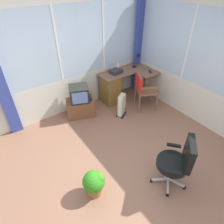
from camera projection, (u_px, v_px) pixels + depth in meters
name	position (u px, v px, depth m)	size (l,w,h in m)	color
ground	(123.00, 172.00, 3.46)	(5.52, 5.53, 0.06)	#8B6049
north_window_panel	(60.00, 62.00, 4.18)	(4.52, 0.07, 2.55)	silver
east_window_panel	(218.00, 73.00, 3.75)	(0.07, 4.53, 2.55)	silver
curtain_corner	(138.00, 47.00, 5.13)	(0.23, 0.07, 2.45)	#344497
desk	(113.00, 87.00, 5.03)	(1.37, 0.90, 0.77)	brown
desk_lamp	(138.00, 58.00, 5.05)	(0.23, 0.20, 0.38)	black
tv_remote	(150.00, 72.00, 4.94)	(0.04, 0.15, 0.02)	black
spray_bottle	(118.00, 67.00, 4.95)	(0.06, 0.06, 0.22)	silver
paper_tray	(116.00, 71.00, 4.88)	(0.30, 0.23, 0.09)	#2A2C2D
wooden_armchair	(142.00, 87.00, 4.67)	(0.65, 0.65, 0.93)	brown
office_chair	(179.00, 161.00, 2.95)	(0.61, 0.61, 0.95)	#B7B7BF
tv_on_stand	(80.00, 103.00, 4.58)	(0.76, 0.65, 0.77)	brown
space_heater	(122.00, 105.00, 4.60)	(0.33, 0.28, 0.57)	silver
potted_plant	(94.00, 182.00, 2.96)	(0.35, 0.35, 0.47)	#9C6131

